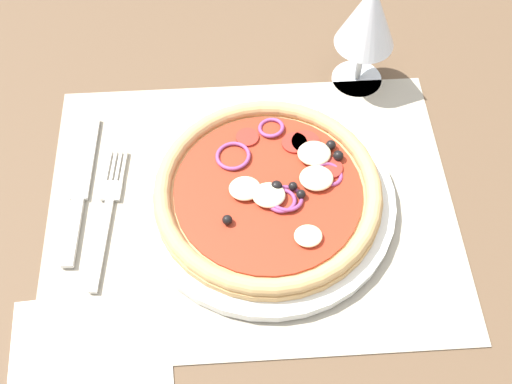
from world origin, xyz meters
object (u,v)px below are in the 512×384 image
at_px(fork, 108,209).
at_px(napkin, 91,361).
at_px(knife, 81,186).
at_px(pizza, 269,187).
at_px(plate, 267,196).
at_px(wine_glass, 369,18).

distance_m(fork, napkin, 0.17).
bearing_deg(knife, pizza, -94.93).
height_order(pizza, napkin, pizza).
bearing_deg(knife, fork, -131.60).
height_order(plate, napkin, plate).
height_order(plate, wine_glass, wine_glass).
bearing_deg(plate, wine_glass, 54.14).
xyz_separation_m(plate, fork, (-0.18, -0.00, -0.00)).
relative_size(pizza, wine_glass, 1.68).
height_order(plate, knife, plate).
bearing_deg(pizza, wine_glass, 54.34).
xyz_separation_m(plate, knife, (-0.21, 0.03, -0.00)).
height_order(fork, wine_glass, wine_glass).
distance_m(knife, napkin, 0.20).
height_order(pizza, knife, pizza).
distance_m(plate, wine_glass, 0.24).
bearing_deg(napkin, pizza, 43.29).
xyz_separation_m(pizza, fork, (-0.18, -0.00, -0.02)).
distance_m(wine_glass, napkin, 0.48).
bearing_deg(fork, pizza, -83.61).
relative_size(knife, wine_glass, 1.35).
distance_m(plate, knife, 0.21).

